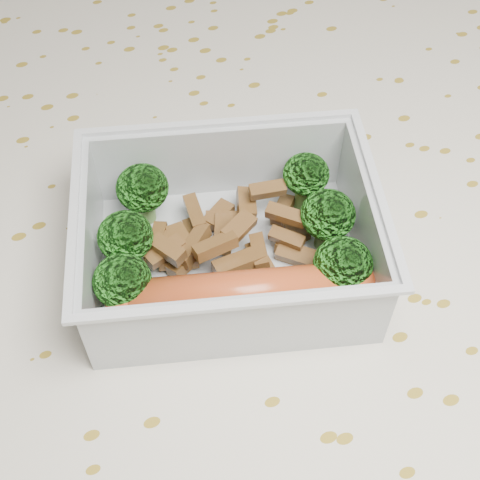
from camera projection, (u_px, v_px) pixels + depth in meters
name	position (u px, v px, depth m)	size (l,w,h in m)	color
dining_table	(230.00, 338.00, 0.50)	(1.40, 0.90, 0.75)	brown
tablecloth	(229.00, 302.00, 0.46)	(1.46, 0.96, 0.19)	silver
lunch_container	(229.00, 246.00, 0.41)	(0.21, 0.18, 0.06)	silver
broccoli_florets	(228.00, 229.00, 0.40)	(0.16, 0.13, 0.04)	#608C3F
meat_pile	(228.00, 239.00, 0.42)	(0.11, 0.08, 0.03)	brown
sausage	(242.00, 293.00, 0.39)	(0.15, 0.06, 0.03)	#BE4920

